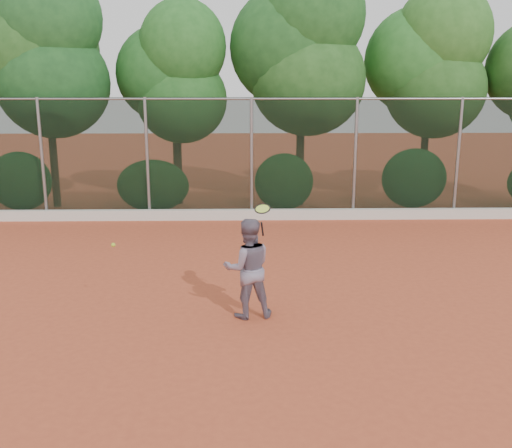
{
  "coord_description": "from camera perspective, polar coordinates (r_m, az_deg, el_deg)",
  "views": [
    {
      "loc": [
        -0.22,
        -9.42,
        3.73
      ],
      "look_at": [
        0.0,
        1.0,
        1.25
      ],
      "focal_mm": 40.0,
      "sensor_mm": 36.0,
      "label": 1
    }
  ],
  "objects": [
    {
      "name": "ground",
      "position": [
        10.13,
        0.12,
        -8.21
      ],
      "size": [
        80.0,
        80.0,
        0.0
      ],
      "primitive_type": "plane",
      "color": "#B84B2B",
      "rests_on": "ground"
    },
    {
      "name": "tennis_ball_in_flight",
      "position": [
        9.51,
        -14.08,
        -2.04
      ],
      "size": [
        0.07,
        0.07,
        0.07
      ],
      "color": "#ACCA2E",
      "rests_on": "ground"
    },
    {
      "name": "tennis_player",
      "position": [
        9.43,
        -0.82,
        -4.45
      ],
      "size": [
        0.91,
        0.76,
        1.68
      ],
      "primitive_type": "imported",
      "rotation": [
        0.0,
        0.0,
        3.31
      ],
      "color": "slate",
      "rests_on": "ground"
    },
    {
      "name": "concrete_curb",
      "position": [
        16.63,
        -0.43,
        0.96
      ],
      "size": [
        24.0,
        0.2,
        0.3
      ],
      "primitive_type": "cube",
      "color": "silver",
      "rests_on": "ground"
    },
    {
      "name": "chainlink_fence",
      "position": [
        16.53,
        -0.45,
        6.89
      ],
      "size": [
        24.09,
        0.09,
        3.5
      ],
      "color": "black",
      "rests_on": "ground"
    },
    {
      "name": "foliage_backdrop",
      "position": [
        18.41,
        -2.31,
        15.47
      ],
      "size": [
        23.7,
        3.63,
        7.55
      ],
      "color": "#442D1A",
      "rests_on": "ground"
    },
    {
      "name": "tennis_racket",
      "position": [
        9.15,
        0.65,
        1.3
      ],
      "size": [
        0.32,
        0.31,
        0.54
      ],
      "color": "black",
      "rests_on": "ground"
    }
  ]
}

